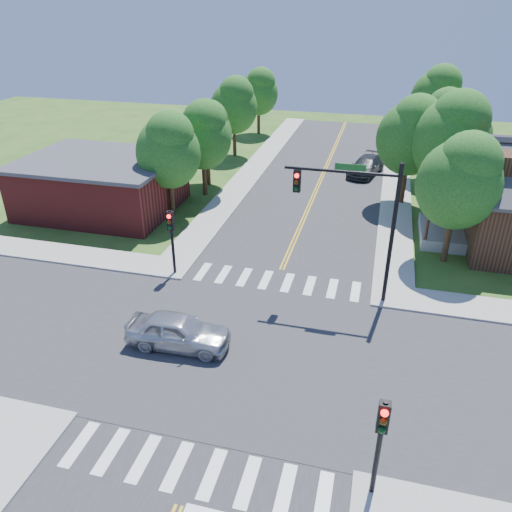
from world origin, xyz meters
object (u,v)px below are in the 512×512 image
(signal_mast_ne, at_px, (358,209))
(car_silver, at_px, (178,332))
(signal_pole_se, at_px, (381,432))
(signal_pole_nw, at_px, (171,231))
(car_dgrey, at_px, (366,166))

(signal_mast_ne, distance_m, car_silver, 9.90)
(signal_pole_se, distance_m, signal_pole_nw, 15.84)
(signal_mast_ne, distance_m, car_dgrey, 20.51)
(car_silver, distance_m, car_dgrey, 26.73)
(signal_mast_ne, height_order, signal_pole_nw, signal_mast_ne)
(signal_pole_nw, bearing_deg, signal_mast_ne, 0.07)
(signal_mast_ne, height_order, car_silver, signal_mast_ne)
(signal_pole_se, height_order, signal_pole_nw, same)
(car_dgrey, bearing_deg, signal_pole_se, -70.93)
(signal_mast_ne, relative_size, signal_pole_nw, 1.89)
(signal_mast_ne, xyz_separation_m, signal_pole_nw, (-9.51, -0.01, -2.19))
(signal_pole_se, relative_size, car_dgrey, 0.70)
(signal_pole_se, relative_size, signal_pole_nw, 1.00)
(car_silver, height_order, car_dgrey, car_silver)
(signal_pole_nw, distance_m, car_silver, 6.69)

